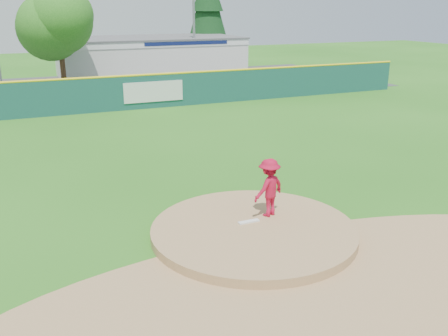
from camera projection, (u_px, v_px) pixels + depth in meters
name	position (u px, v px, depth m)	size (l,w,h in m)	color
ground	(253.00, 235.00, 13.41)	(120.00, 120.00, 0.00)	#286B19
pitchers_mound	(253.00, 235.00, 13.41)	(5.50, 5.50, 0.50)	#9E774C
pitching_rubber	(249.00, 222.00, 13.59)	(0.60, 0.15, 0.04)	white
infield_dirt_arc	(316.00, 291.00, 10.79)	(15.40, 15.40, 0.01)	#9E774C
parking_lot	(90.00, 89.00, 36.96)	(44.00, 16.00, 0.02)	#38383A
pitcher	(269.00, 187.00, 13.82)	(1.07, 0.61, 1.65)	#AE0E2E
van	(87.00, 87.00, 33.75)	(2.07, 4.48, 1.25)	silver
pool_building_grp	(150.00, 57.00, 43.07)	(15.20, 8.20, 3.31)	silver
fence_banners	(44.00, 99.00, 27.28)	(15.94, 0.04, 1.20)	#5A0C10
outfield_fence	(114.00, 93.00, 28.77)	(40.00, 0.14, 2.07)	#164742
deciduous_tree	(59.00, 26.00, 33.05)	(5.60, 5.60, 7.36)	#382314
conifer_tree	(208.00, 9.00, 48.00)	(4.40, 4.40, 9.50)	#382314
light_pole_right	(194.00, 10.00, 40.38)	(1.75, 0.25, 10.00)	gray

